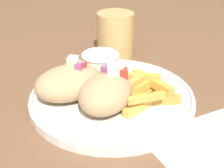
{
  "coord_description": "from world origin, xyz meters",
  "views": [
    {
      "loc": [
        -0.28,
        -0.41,
        1.03
      ],
      "look_at": [
        -0.02,
        -0.06,
        0.79
      ],
      "focal_mm": 50.0,
      "sensor_mm": 36.0,
      "label": 1
    }
  ],
  "objects_px": {
    "plate": "(112,97)",
    "water_glass": "(115,36)",
    "fries_pile": "(142,92)",
    "sauce_ramekin": "(100,63)",
    "pita_sandwich_far": "(69,82)",
    "pita_sandwich_near": "(106,92)"
  },
  "relations": [
    {
      "from": "pita_sandwich_far",
      "to": "fries_pile",
      "type": "xyz_separation_m",
      "value": [
        0.09,
        -0.08,
        -0.01
      ]
    },
    {
      "from": "water_glass",
      "to": "pita_sandwich_far",
      "type": "bearing_deg",
      "value": -146.66
    },
    {
      "from": "plate",
      "to": "water_glass",
      "type": "height_order",
      "value": "water_glass"
    },
    {
      "from": "plate",
      "to": "pita_sandwich_far",
      "type": "height_order",
      "value": "pita_sandwich_far"
    },
    {
      "from": "pita_sandwich_near",
      "to": "pita_sandwich_far",
      "type": "height_order",
      "value": "pita_sandwich_near"
    },
    {
      "from": "plate",
      "to": "pita_sandwich_near",
      "type": "xyz_separation_m",
      "value": [
        -0.03,
        -0.02,
        0.03
      ]
    },
    {
      "from": "plate",
      "to": "water_glass",
      "type": "xyz_separation_m",
      "value": [
        0.12,
        0.15,
        0.03
      ]
    },
    {
      "from": "plate",
      "to": "pita_sandwich_near",
      "type": "distance_m",
      "value": 0.05
    },
    {
      "from": "pita_sandwich_near",
      "to": "sauce_ramekin",
      "type": "xyz_separation_m",
      "value": [
        0.06,
        0.1,
        -0.0
      ]
    },
    {
      "from": "pita_sandwich_near",
      "to": "sauce_ramekin",
      "type": "relative_size",
      "value": 1.91
    },
    {
      "from": "pita_sandwich_near",
      "to": "water_glass",
      "type": "relative_size",
      "value": 1.41
    },
    {
      "from": "plate",
      "to": "sauce_ramekin",
      "type": "distance_m",
      "value": 0.08
    },
    {
      "from": "plate",
      "to": "sauce_ramekin",
      "type": "bearing_deg",
      "value": 68.9
    },
    {
      "from": "plate",
      "to": "pita_sandwich_near",
      "type": "relative_size",
      "value": 2.04
    },
    {
      "from": "pita_sandwich_far",
      "to": "fries_pile",
      "type": "bearing_deg",
      "value": -38.03
    },
    {
      "from": "water_glass",
      "to": "fries_pile",
      "type": "bearing_deg",
      "value": -115.93
    },
    {
      "from": "fries_pile",
      "to": "sauce_ramekin",
      "type": "relative_size",
      "value": 1.5
    },
    {
      "from": "plate",
      "to": "pita_sandwich_far",
      "type": "distance_m",
      "value": 0.07
    },
    {
      "from": "plate",
      "to": "water_glass",
      "type": "distance_m",
      "value": 0.2
    },
    {
      "from": "sauce_ramekin",
      "to": "plate",
      "type": "bearing_deg",
      "value": -111.1
    },
    {
      "from": "plate",
      "to": "sauce_ramekin",
      "type": "relative_size",
      "value": 3.89
    },
    {
      "from": "pita_sandwich_far",
      "to": "water_glass",
      "type": "relative_size",
      "value": 1.25
    }
  ]
}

